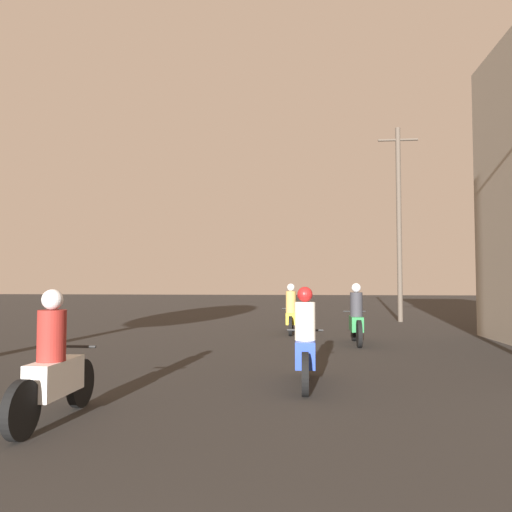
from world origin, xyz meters
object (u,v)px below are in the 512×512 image
motorcycle_blue (305,346)px  motorcycle_green (356,320)px  motorcycle_yellow (291,314)px  motorcycle_white (54,369)px  utility_pole_far (399,220)px

motorcycle_blue → motorcycle_green: 5.51m
motorcycle_yellow → motorcycle_green: bearing=-45.0°
motorcycle_white → motorcycle_blue: 3.71m
motorcycle_blue → motorcycle_yellow: (-0.44, 7.81, 0.00)m
motorcycle_green → motorcycle_yellow: bearing=129.4°
motorcycle_white → motorcycle_yellow: bearing=80.0°
motorcycle_yellow → utility_pole_far: size_ratio=0.25×
motorcycle_white → motorcycle_yellow: size_ratio=1.00×
motorcycle_white → utility_pole_far: bearing=69.7°
motorcycle_blue → motorcycle_yellow: motorcycle_yellow is taller
motorcycle_green → motorcycle_yellow: (-1.77, 2.46, -0.01)m
utility_pole_far → motorcycle_yellow: bearing=-130.7°
motorcycle_green → motorcycle_blue: bearing=-100.2°
motorcycle_blue → utility_pole_far: utility_pole_far is taller
motorcycle_white → motorcycle_green: size_ratio=0.95×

